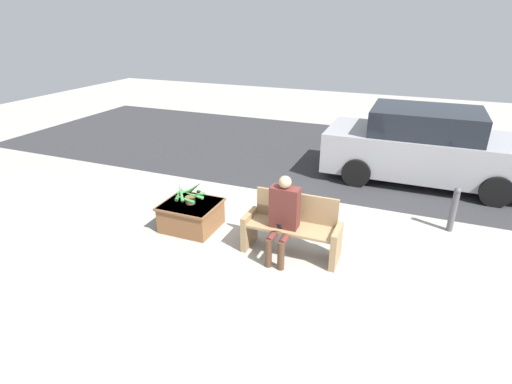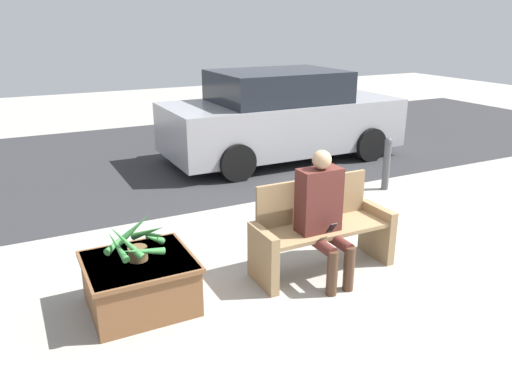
{
  "view_description": "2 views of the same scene",
  "coord_description": "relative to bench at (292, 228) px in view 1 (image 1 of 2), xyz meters",
  "views": [
    {
      "loc": [
        1.24,
        -4.81,
        3.4
      ],
      "look_at": [
        -0.87,
        0.38,
        0.91
      ],
      "focal_mm": 28.0,
      "sensor_mm": 36.0,
      "label": 1
    },
    {
      "loc": [
        -2.97,
        -3.52,
        2.47
      ],
      "look_at": [
        -1.0,
        0.35,
        0.96
      ],
      "focal_mm": 35.0,
      "sensor_mm": 36.0,
      "label": 2
    }
  ],
  "objects": [
    {
      "name": "person_seated",
      "position": [
        -0.1,
        -0.16,
        0.29
      ],
      "size": [
        0.43,
        0.57,
        1.31
      ],
      "color": "#51231E",
      "rests_on": "ground_plane"
    },
    {
      "name": "potted_plant",
      "position": [
        -1.84,
        0.1,
        0.21
      ],
      "size": [
        0.56,
        0.55,
        0.39
      ],
      "color": "brown",
      "rests_on": "planter_box"
    },
    {
      "name": "planter_box",
      "position": [
        -1.85,
        0.1,
        -0.18
      ],
      "size": [
        0.94,
        0.85,
        0.47
      ],
      "color": "brown",
      "rests_on": "ground_plane"
    },
    {
      "name": "ground_plane",
      "position": [
        0.26,
        -0.35,
        -0.43
      ],
      "size": [
        30.0,
        30.0,
        0.0
      ],
      "primitive_type": "plane",
      "color": "#9E998E"
    },
    {
      "name": "bench",
      "position": [
        0.0,
        0.0,
        0.0
      ],
      "size": [
        1.48,
        0.5,
        0.94
      ],
      "color": "#8C704C",
      "rests_on": "ground_plane"
    },
    {
      "name": "road_surface",
      "position": [
        0.26,
        5.08,
        -0.43
      ],
      "size": [
        20.0,
        6.0,
        0.01
      ],
      "primitive_type": "cube",
      "color": "#2D2D30",
      "rests_on": "ground_plane"
    },
    {
      "name": "parked_car",
      "position": [
        1.79,
        3.97,
        0.35
      ],
      "size": [
        4.29,
        1.98,
        1.6
      ],
      "color": "#99999E",
      "rests_on": "ground_plane"
    },
    {
      "name": "bollard_post",
      "position": [
        2.32,
        1.68,
        -0.01
      ],
      "size": [
        0.12,
        0.12,
        0.8
      ],
      "color": "#4C4C51",
      "rests_on": "ground_plane"
    }
  ]
}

